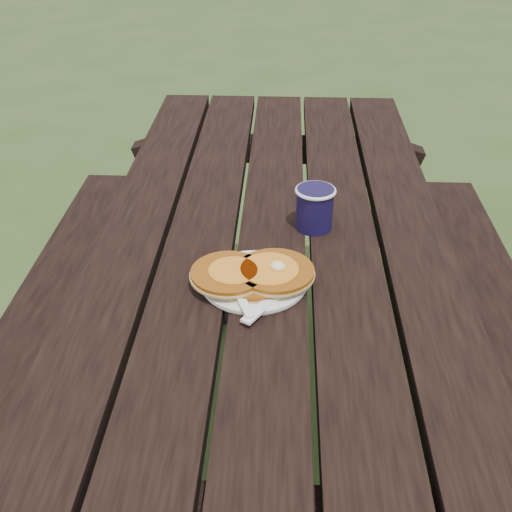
{
  "coord_description": "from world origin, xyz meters",
  "views": [
    {
      "loc": [
        0.02,
        -1.16,
        1.45
      ],
      "look_at": [
        -0.03,
        -0.15,
        0.8
      ],
      "focal_mm": 45.0,
      "sensor_mm": 36.0,
      "label": 1
    }
  ],
  "objects_px": {
    "picnic_table": "(270,371)",
    "pancake_stack": "(253,274)",
    "coffee_cup": "(315,206)",
    "plate": "(254,282)"
  },
  "relations": [
    {
      "from": "pancake_stack",
      "to": "coffee_cup",
      "type": "bearing_deg",
      "value": 61.63
    },
    {
      "from": "pancake_stack",
      "to": "coffee_cup",
      "type": "relative_size",
      "value": 2.48
    },
    {
      "from": "plate",
      "to": "coffee_cup",
      "type": "height_order",
      "value": "coffee_cup"
    },
    {
      "from": "plate",
      "to": "coffee_cup",
      "type": "relative_size",
      "value": 2.11
    },
    {
      "from": "plate",
      "to": "coffee_cup",
      "type": "distance_m",
      "value": 0.25
    },
    {
      "from": "picnic_table",
      "to": "plate",
      "type": "xyz_separation_m",
      "value": [
        -0.03,
        -0.17,
        0.39
      ]
    },
    {
      "from": "picnic_table",
      "to": "pancake_stack",
      "type": "height_order",
      "value": "pancake_stack"
    },
    {
      "from": "picnic_table",
      "to": "coffee_cup",
      "type": "height_order",
      "value": "coffee_cup"
    },
    {
      "from": "picnic_table",
      "to": "pancake_stack",
      "type": "bearing_deg",
      "value": -99.85
    },
    {
      "from": "picnic_table",
      "to": "pancake_stack",
      "type": "relative_size",
      "value": 7.78
    }
  ]
}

